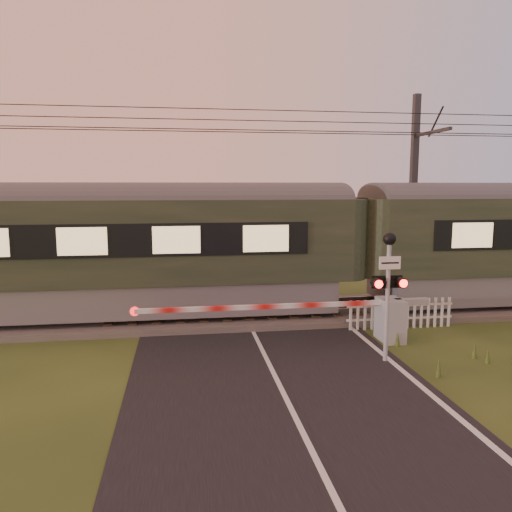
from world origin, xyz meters
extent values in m
plane|color=#253A16|center=(0.00, 0.00, 0.00)|extent=(160.00, 160.00, 0.00)
cube|color=black|center=(0.00, 0.00, 0.01)|extent=(6.00, 140.00, 0.02)
cube|color=#47423D|center=(0.00, 6.50, 0.06)|extent=(140.00, 3.40, 0.24)
cube|color=slate|center=(0.00, 5.78, 0.26)|extent=(140.00, 0.08, 0.14)
cube|color=slate|center=(0.00, 7.22, 0.26)|extent=(140.00, 0.08, 0.14)
cube|color=#2D2116|center=(0.00, 6.50, 0.19)|extent=(0.24, 2.20, 0.06)
cylinder|color=black|center=(0.00, 6.20, 5.50)|extent=(120.00, 0.02, 0.02)
cylinder|color=black|center=(0.00, 6.80, 5.50)|extent=(120.00, 0.02, 0.02)
cylinder|color=black|center=(0.00, 6.50, 6.10)|extent=(120.00, 0.02, 0.02)
cylinder|color=black|center=(0.00, 6.50, 5.80)|extent=(120.00, 0.02, 0.02)
cube|color=slate|center=(-6.78, 6.50, 0.79)|extent=(18.62, 2.46, 0.92)
cube|color=#222F1F|center=(-6.78, 6.50, 2.41)|extent=(19.40, 2.68, 2.31)
cube|color=gray|center=(3.37, 3.61, 0.54)|extent=(0.54, 0.84, 1.09)
cylinder|color=gray|center=(3.22, 3.61, 0.54)|extent=(0.12, 0.12, 1.09)
cube|color=gray|center=(3.91, 3.61, 1.01)|extent=(0.89, 0.16, 0.16)
cube|color=red|center=(0.11, 3.61, 1.01)|extent=(6.21, 0.11, 0.11)
cylinder|color=red|center=(-3.00, 3.61, 1.01)|extent=(0.22, 0.04, 0.22)
cylinder|color=gray|center=(2.64, 2.18, 1.33)|extent=(0.10, 0.10, 2.66)
cube|color=white|center=(2.64, 2.12, 2.27)|extent=(0.49, 0.03, 0.28)
sphere|color=black|center=(2.64, 2.18, 2.79)|extent=(0.28, 0.28, 0.28)
cube|color=black|center=(2.64, 2.18, 1.82)|extent=(0.67, 0.05, 0.05)
cylinder|color=#FF140C|center=(2.36, 2.00, 1.82)|extent=(0.18, 0.02, 0.18)
cylinder|color=#FF140C|center=(2.93, 2.00, 1.82)|extent=(0.18, 0.02, 0.18)
cube|color=black|center=(2.64, 2.23, 1.82)|extent=(0.71, 0.02, 0.28)
cube|color=silver|center=(4.09, 4.63, 0.28)|extent=(3.08, 0.04, 0.06)
cube|color=silver|center=(4.09, 4.63, 0.65)|extent=(3.08, 0.04, 0.06)
cube|color=#2D2D30|center=(6.34, 8.80, 3.55)|extent=(0.22, 0.22, 7.10)
cube|color=#2D2D30|center=(6.34, 7.65, 5.68)|extent=(0.10, 2.40, 0.10)
camera|label=1|loc=(-1.85, -8.11, 3.95)|focal=35.00mm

